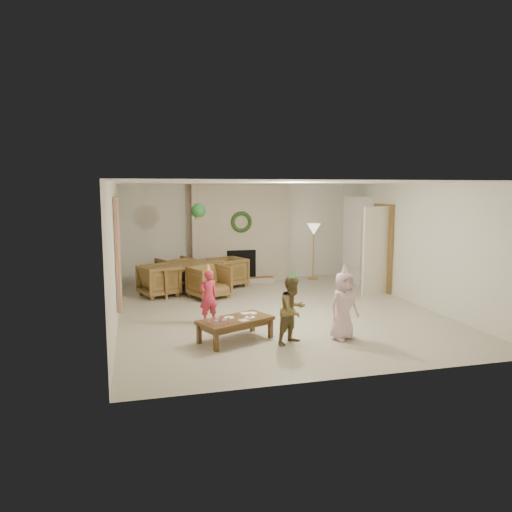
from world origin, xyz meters
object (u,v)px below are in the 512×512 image
object	(u,v)px
coffee_table_top	(235,320)
child_pink	(344,306)
dining_table	(191,278)
child_plaid	(293,310)
dining_chair_near	(209,282)
dining_chair_right	(228,272)
dining_chair_left	(159,280)
child_red	(208,297)
dining_chair_far	(175,272)

from	to	relation	value
coffee_table_top	child_pink	bearing A→B (deg)	-35.90
dining_table	child_plaid	size ratio (longest dim) A/B	1.74
dining_chair_near	coffee_table_top	xyz separation A→B (m)	(-0.07, -3.10, -0.03)
dining_chair_right	dining_chair_left	bearing A→B (deg)	-90.00
coffee_table_top	child_red	world-z (taller)	child_red
child_red	coffee_table_top	bearing A→B (deg)	86.38
child_plaid	child_pink	xyz separation A→B (m)	(0.85, -0.01, 0.01)
dining_chair_near	dining_chair_left	distance (m)	1.15
dining_chair_near	child_pink	bearing A→B (deg)	-86.79
dining_chair_near	child_pink	size ratio (longest dim) A/B	0.72
dining_table	dining_chair_far	world-z (taller)	dining_chair_far
dining_chair_right	dining_chair_near	bearing A→B (deg)	-51.34
dining_chair_near	child_pink	xyz separation A→B (m)	(1.62, -3.45, 0.19)
dining_chair_near	child_pink	world-z (taller)	child_pink
child_red	dining_chair_far	bearing A→B (deg)	-102.78
dining_chair_right	child_pink	xyz separation A→B (m)	(0.98, -4.59, 0.19)
dining_table	coffee_table_top	distance (m)	3.87
coffee_table_top	child_red	distance (m)	1.13
child_pink	dining_table	bearing A→B (deg)	97.55
dining_chair_left	dining_chair_near	bearing A→B (deg)	-135.00
dining_chair_left	child_red	bearing A→B (deg)	174.49
dining_chair_far	dining_chair_right	bearing A→B (deg)	141.34
dining_chair_left	child_pink	world-z (taller)	child_pink
dining_chair_far	child_plaid	world-z (taller)	child_plaid
dining_table	dining_chair_right	xyz separation A→B (m)	(0.94, 0.38, 0.03)
dining_table	dining_chair_right	bearing A→B (deg)	0.00
dining_chair_right	child_plaid	xyz separation A→B (m)	(0.13, -4.58, 0.17)
coffee_table_top	child_plaid	world-z (taller)	child_plaid
dining_chair_right	coffee_table_top	size ratio (longest dim) A/B	0.68
dining_chair_right	coffee_table_top	bearing A→B (deg)	-31.38
dining_chair_near	dining_chair_right	xyz separation A→B (m)	(0.64, 1.13, 0.00)
dining_chair_near	coffee_table_top	world-z (taller)	dining_chair_near
dining_table	child_red	size ratio (longest dim) A/B	1.90
dining_table	coffee_table_top	bearing A→B (deg)	-108.41
dining_table	dining_chair_near	bearing A→B (deg)	-90.00
dining_chair_right	child_plaid	world-z (taller)	child_plaid
dining_chair_far	child_pink	size ratio (longest dim) A/B	0.72
dining_chair_far	coffee_table_top	distance (m)	4.64
dining_chair_left	child_red	distance (m)	2.58
dining_chair_far	dining_chair_left	bearing A→B (deg)	45.00
dining_table	dining_chair_left	size ratio (longest dim) A/B	2.34
dining_chair_near	coffee_table_top	bearing A→B (deg)	-113.15
dining_chair_right	child_pink	distance (m)	4.70
dining_chair_left	child_plaid	world-z (taller)	child_plaid
dining_chair_right	coffee_table_top	world-z (taller)	dining_chair_right
dining_chair_near	dining_chair_far	world-z (taller)	same
dining_chair_near	dining_chair_left	bearing A→B (deg)	135.00
dining_table	dining_chair_far	xyz separation A→B (m)	(-0.30, 0.75, 0.03)
dining_chair_near	dining_chair_far	distance (m)	1.63
dining_chair_far	child_plaid	xyz separation A→B (m)	(1.38, -4.96, 0.17)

